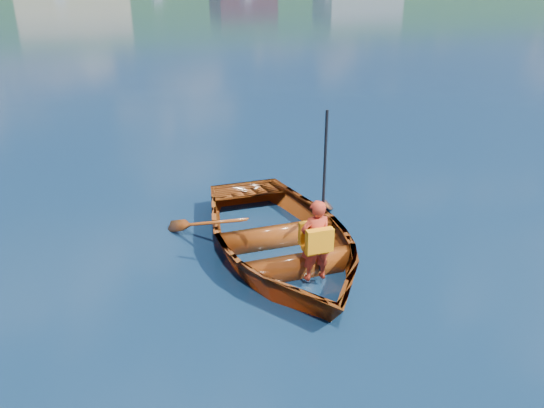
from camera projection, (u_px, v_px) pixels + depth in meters
name	position (u px, v px, depth m)	size (l,w,h in m)	color
ground	(319.00, 251.00, 7.61)	(600.00, 600.00, 0.00)	#0E193B
rowboat	(280.00, 238.00, 7.41)	(2.85, 3.99, 0.82)	brown
child_paddler	(316.00, 239.00, 6.51)	(0.39, 0.34, 2.13)	red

